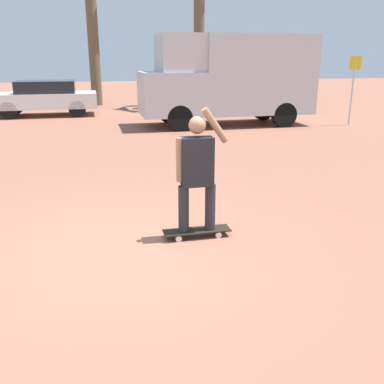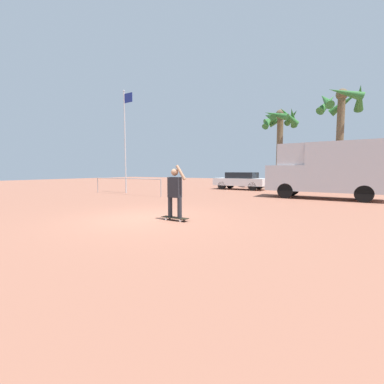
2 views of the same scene
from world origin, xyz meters
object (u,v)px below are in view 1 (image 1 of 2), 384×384
at_px(person_skateboarder, 197,168).
at_px(camper_van, 230,77).
at_px(parked_car_white, 45,97).
at_px(street_sign, 353,81).
at_px(skateboard, 197,231).

xyz_separation_m(person_skateboarder, camper_van, (3.53, 9.50, 0.70)).
height_order(parked_car_white, street_sign, street_sign).
xyz_separation_m(skateboard, street_sign, (7.71, 8.45, 1.44)).
bearing_deg(parked_car_white, person_skateboarder, -77.38).
height_order(camper_van, street_sign, camper_van).
bearing_deg(parked_car_white, camper_van, -32.18).
bearing_deg(parked_car_white, street_sign, -25.74).
relative_size(parked_car_white, street_sign, 1.77).
bearing_deg(parked_car_white, skateboard, -77.37).
relative_size(skateboard, parked_car_white, 0.22).
height_order(skateboard, parked_car_white, parked_car_white).
bearing_deg(person_skateboarder, skateboard, 0.00).
xyz_separation_m(person_skateboarder, street_sign, (7.71, 8.45, 0.56)).
xyz_separation_m(skateboard, parked_car_white, (-3.06, 13.64, 0.68)).
relative_size(skateboard, person_skateboarder, 0.55).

